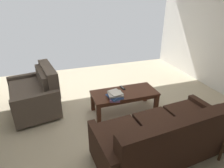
% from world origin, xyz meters
% --- Properties ---
extents(ground_plane, '(5.67, 5.73, 0.01)m').
position_xyz_m(ground_plane, '(0.00, 0.00, -0.00)').
color(ground_plane, beige).
extents(sofa_main, '(1.86, 0.96, 0.81)m').
position_xyz_m(sofa_main, '(-0.49, 0.96, 0.35)').
color(sofa_main, black).
rests_on(sofa_main, ground).
extents(loveseat_near, '(0.97, 1.23, 0.86)m').
position_xyz_m(loveseat_near, '(1.14, -0.84, 0.36)').
color(loveseat_near, black).
rests_on(loveseat_near, ground).
extents(coffee_table, '(1.21, 0.54, 0.41)m').
position_xyz_m(coffee_table, '(-0.42, -0.28, 0.35)').
color(coffee_table, '#4C2819').
rests_on(coffee_table, ground).
extents(book_stack, '(0.28, 0.33, 0.12)m').
position_xyz_m(book_stack, '(-0.18, -0.12, 0.47)').
color(book_stack, '#996699').
rests_on(book_stack, coffee_table).
extents(tv_remote, '(0.06, 0.16, 0.02)m').
position_xyz_m(tv_remote, '(-0.44, -0.44, 0.42)').
color(tv_remote, black).
rests_on(tv_remote, coffee_table).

